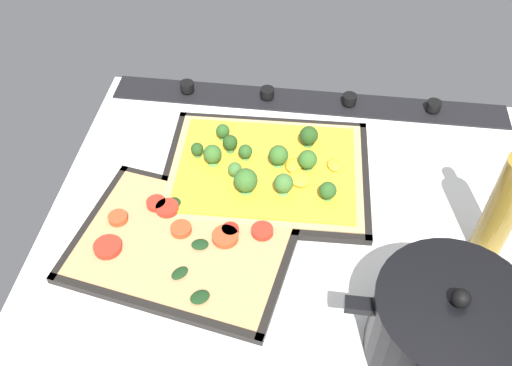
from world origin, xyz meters
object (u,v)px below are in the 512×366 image
at_px(broccoli_pizza, 267,168).
at_px(baking_tray_back, 184,246).
at_px(veggie_pizza_back, 183,241).
at_px(oil_bottle, 505,205).
at_px(cooking_pot, 446,328).
at_px(baking_tray_front, 266,173).

height_order(broccoli_pizza, baking_tray_back, broccoli_pizza).
bearing_deg(veggie_pizza_back, broccoli_pizza, -124.15).
bearing_deg(oil_bottle, veggie_pizza_back, 6.75).
distance_m(broccoli_pizza, oil_bottle, 0.38).
relative_size(baking_tray_back, cooking_pot, 1.39).
xyz_separation_m(baking_tray_front, baking_tray_back, (0.11, 0.17, 0.00)).
bearing_deg(baking_tray_back, cooking_pot, 161.31).
bearing_deg(cooking_pot, broccoli_pizza, -48.40).
distance_m(baking_tray_back, cooking_pot, 0.40).
height_order(baking_tray_back, cooking_pot, cooking_pot).
xyz_separation_m(baking_tray_front, broccoli_pizza, (-0.00, 0.00, 0.02)).
height_order(broccoli_pizza, cooking_pot, cooking_pot).
height_order(veggie_pizza_back, cooking_pot, cooking_pot).
relative_size(broccoli_pizza, baking_tray_back, 0.91).
bearing_deg(veggie_pizza_back, oil_bottle, -173.25).
xyz_separation_m(veggie_pizza_back, cooking_pot, (-0.38, 0.13, 0.05)).
xyz_separation_m(baking_tray_front, veggie_pizza_back, (0.11, 0.17, 0.01)).
relative_size(baking_tray_back, oil_bottle, 1.55).
distance_m(veggie_pizza_back, cooking_pot, 0.40).
relative_size(baking_tray_front, baking_tray_back, 0.98).
bearing_deg(cooking_pot, veggie_pizza_back, -18.97).
bearing_deg(cooking_pot, baking_tray_front, -48.44).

